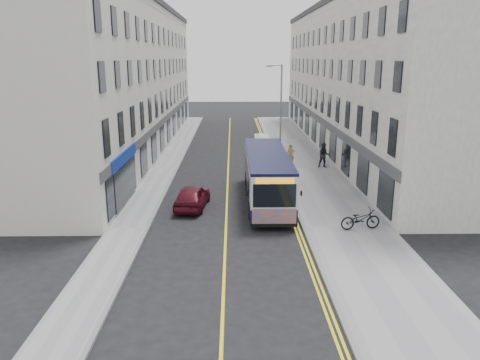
{
  "coord_description": "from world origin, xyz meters",
  "views": [
    {
      "loc": [
        0.37,
        -23.68,
        8.51
      ],
      "look_at": [
        0.78,
        2.62,
        1.6
      ],
      "focal_mm": 35.0,
      "sensor_mm": 36.0,
      "label": 1
    }
  ],
  "objects_px": {
    "pedestrian_far": "(324,155)",
    "car_white": "(261,141)",
    "pedestrian_near": "(291,155)",
    "streetlamp": "(280,110)",
    "bicycle": "(360,219)",
    "car_maroon": "(192,196)",
    "city_bus": "(267,175)"
  },
  "relations": [
    {
      "from": "pedestrian_near",
      "to": "pedestrian_far",
      "type": "distance_m",
      "value": 2.65
    },
    {
      "from": "pedestrian_far",
      "to": "car_white",
      "type": "height_order",
      "value": "pedestrian_far"
    },
    {
      "from": "streetlamp",
      "to": "pedestrian_near",
      "type": "distance_m",
      "value": 3.69
    },
    {
      "from": "bicycle",
      "to": "car_white",
      "type": "bearing_deg",
      "value": 0.52
    },
    {
      "from": "city_bus",
      "to": "bicycle",
      "type": "distance_m",
      "value": 6.77
    },
    {
      "from": "car_white",
      "to": "car_maroon",
      "type": "distance_m",
      "value": 19.47
    },
    {
      "from": "pedestrian_near",
      "to": "city_bus",
      "type": "bearing_deg",
      "value": -91.87
    },
    {
      "from": "city_bus",
      "to": "car_maroon",
      "type": "distance_m",
      "value": 4.65
    },
    {
      "from": "streetlamp",
      "to": "car_maroon",
      "type": "bearing_deg",
      "value": -117.99
    },
    {
      "from": "city_bus",
      "to": "car_white",
      "type": "bearing_deg",
      "value": 87.65
    },
    {
      "from": "streetlamp",
      "to": "bicycle",
      "type": "distance_m",
      "value": 16.24
    },
    {
      "from": "streetlamp",
      "to": "city_bus",
      "type": "xyz_separation_m",
      "value": [
        -1.76,
        -10.51,
        -2.73
      ]
    },
    {
      "from": "streetlamp",
      "to": "car_white",
      "type": "relative_size",
      "value": 2.09
    },
    {
      "from": "city_bus",
      "to": "car_white",
      "type": "height_order",
      "value": "city_bus"
    },
    {
      "from": "streetlamp",
      "to": "city_bus",
      "type": "height_order",
      "value": "streetlamp"
    },
    {
      "from": "pedestrian_near",
      "to": "car_white",
      "type": "xyz_separation_m",
      "value": [
        -1.84,
        8.37,
        -0.36
      ]
    },
    {
      "from": "car_white",
      "to": "car_maroon",
      "type": "xyz_separation_m",
      "value": [
        -5.14,
        -18.78,
        0.06
      ]
    },
    {
      "from": "pedestrian_near",
      "to": "car_maroon",
      "type": "height_order",
      "value": "pedestrian_near"
    },
    {
      "from": "bicycle",
      "to": "car_maroon",
      "type": "xyz_separation_m",
      "value": [
        -8.77,
        3.99,
        0.03
      ]
    },
    {
      "from": "pedestrian_far",
      "to": "streetlamp",
      "type": "bearing_deg",
      "value": 150.26
    },
    {
      "from": "city_bus",
      "to": "pedestrian_far",
      "type": "distance_m",
      "value": 9.96
    },
    {
      "from": "pedestrian_near",
      "to": "car_maroon",
      "type": "bearing_deg",
      "value": -110.31
    },
    {
      "from": "city_bus",
      "to": "pedestrian_far",
      "type": "xyz_separation_m",
      "value": [
        5.09,
        8.53,
        -0.56
      ]
    },
    {
      "from": "city_bus",
      "to": "pedestrian_near",
      "type": "bearing_deg",
      "value": 74.58
    },
    {
      "from": "pedestrian_near",
      "to": "car_white",
      "type": "relative_size",
      "value": 0.45
    },
    {
      "from": "car_maroon",
      "to": "bicycle",
      "type": "bearing_deg",
      "value": 162.22
    },
    {
      "from": "pedestrian_near",
      "to": "streetlamp",
      "type": "bearing_deg",
      "value": 137.58
    },
    {
      "from": "streetlamp",
      "to": "car_maroon",
      "type": "distance_m",
      "value": 13.66
    },
    {
      "from": "city_bus",
      "to": "pedestrian_near",
      "type": "distance_m",
      "value": 9.68
    },
    {
      "from": "pedestrian_far",
      "to": "city_bus",
      "type": "bearing_deg",
      "value": -119.96
    },
    {
      "from": "streetlamp",
      "to": "car_white",
      "type": "distance_m",
      "value": 8.15
    },
    {
      "from": "pedestrian_near",
      "to": "pedestrian_far",
      "type": "height_order",
      "value": "pedestrian_far"
    }
  ]
}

